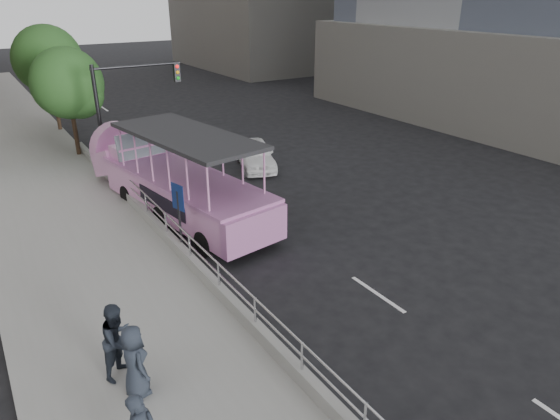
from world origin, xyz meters
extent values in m
plane|color=black|center=(0.00, 0.00, 0.00)|extent=(160.00, 160.00, 0.00)
cube|color=#969691|center=(-5.75, 10.00, 0.15)|extent=(5.50, 80.00, 0.30)
cube|color=gray|center=(-3.12, 2.00, 0.48)|extent=(0.24, 30.00, 0.36)
cylinder|color=silver|center=(-3.12, -6.00, 1.01)|extent=(0.07, 0.07, 0.70)
cylinder|color=silver|center=(-3.12, -4.00, 1.01)|extent=(0.07, 0.07, 0.70)
cylinder|color=silver|center=(-3.12, -2.00, 1.01)|extent=(0.07, 0.07, 0.70)
cylinder|color=silver|center=(-3.12, 0.00, 1.01)|extent=(0.07, 0.07, 0.70)
cylinder|color=silver|center=(-3.12, 2.00, 1.01)|extent=(0.07, 0.07, 0.70)
cylinder|color=silver|center=(-3.12, 4.00, 1.01)|extent=(0.07, 0.07, 0.70)
cylinder|color=silver|center=(-3.12, 6.00, 1.01)|extent=(0.07, 0.07, 0.70)
cylinder|color=silver|center=(-3.12, 8.00, 1.01)|extent=(0.07, 0.07, 0.70)
cylinder|color=silver|center=(-3.12, 10.00, 1.01)|extent=(0.07, 0.07, 0.70)
cylinder|color=silver|center=(-3.12, 12.00, 1.01)|extent=(0.07, 0.07, 0.70)
cylinder|color=silver|center=(-3.12, 2.00, 1.01)|extent=(0.06, 22.00, 0.06)
cylinder|color=silver|center=(-3.12, 2.00, 1.34)|extent=(0.06, 22.00, 0.06)
cylinder|color=black|center=(-2.23, 2.85, 0.45)|extent=(0.49, 0.95, 0.90)
cylinder|color=black|center=(-0.04, 3.19, 0.45)|extent=(0.49, 0.95, 0.90)
cylinder|color=black|center=(-2.66, 5.63, 0.45)|extent=(0.49, 0.95, 0.90)
cylinder|color=black|center=(-0.48, 5.97, 0.45)|extent=(0.49, 0.95, 0.90)
cylinder|color=black|center=(-3.09, 8.41, 0.45)|extent=(0.49, 0.95, 0.90)
cylinder|color=black|center=(-0.91, 8.75, 0.45)|extent=(0.49, 0.95, 0.90)
cube|color=#DB8BC6|center=(-1.60, 6.00, 1.03)|extent=(3.75, 8.53, 1.26)
cube|color=#DB8BC6|center=(-2.34, 10.76, 1.28)|extent=(2.76, 2.49, 1.57)
cylinder|color=#DB8BC6|center=(-2.47, 11.61, 1.58)|extent=(2.44, 1.06, 2.36)
cube|color=#AD65A1|center=(-0.94, 1.78, 1.03)|extent=(2.54, 0.73, 1.26)
cube|color=#AD65A1|center=(-1.60, 6.00, 1.72)|extent=(3.91, 8.84, 0.12)
cube|color=#242427|center=(-1.54, 5.60, 3.41)|extent=(3.65, 6.96, 0.14)
cube|color=#8999A2|center=(-2.07, 9.03, 2.33)|extent=(2.31, 0.56, 1.05)
cube|color=#DB8BC6|center=(-2.14, 9.47, 2.03)|extent=(2.34, 1.33, 0.50)
imported|color=white|center=(3.76, 9.89, 0.69)|extent=(2.93, 4.38, 1.39)
imported|color=#272E39|center=(-6.32, -1.59, 1.20)|extent=(1.10, 1.07, 1.79)
imported|color=#272E39|center=(-6.22, -2.39, 1.14)|extent=(0.62, 0.87, 1.67)
cylinder|color=black|center=(-3.00, 3.00, 1.22)|extent=(0.08, 0.08, 2.43)
cube|color=navy|center=(-3.00, 3.00, 2.24)|extent=(0.17, 0.59, 0.87)
cube|color=white|center=(-2.97, 3.00, 2.24)|extent=(0.10, 0.38, 0.53)
cylinder|color=black|center=(-2.90, 12.50, 2.60)|extent=(0.18, 0.18, 5.20)
cylinder|color=black|center=(-0.90, 12.50, 5.00)|extent=(4.20, 0.12, 0.12)
cube|color=black|center=(1.00, 12.50, 4.55)|extent=(0.28, 0.22, 0.85)
sphere|color=red|center=(1.00, 12.37, 4.85)|extent=(0.16, 0.16, 0.16)
cylinder|color=#322116|center=(-3.40, 16.00, 1.54)|extent=(0.22, 0.22, 3.08)
sphere|color=#265020|center=(-3.40, 16.00, 3.96)|extent=(3.52, 3.52, 3.52)
sphere|color=#265020|center=(-3.00, 15.70, 3.41)|extent=(2.42, 2.42, 2.42)
cylinder|color=#322116|center=(-3.20, 22.00, 1.74)|extent=(0.22, 0.22, 3.47)
sphere|color=#265020|center=(-3.20, 22.00, 4.46)|extent=(3.97, 3.97, 3.97)
sphere|color=#265020|center=(-2.80, 21.70, 3.84)|extent=(2.73, 2.73, 2.73)
cube|color=slate|center=(30.00, 10.00, 3.00)|extent=(26.00, 26.00, 6.00)
camera|label=1|loc=(-8.10, -10.87, 8.14)|focal=32.00mm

